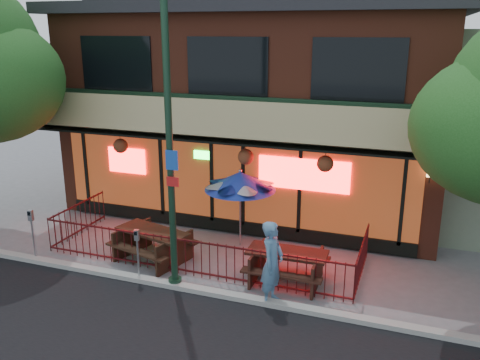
% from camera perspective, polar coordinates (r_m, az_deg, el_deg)
% --- Properties ---
extents(ground, '(80.00, 80.00, 0.00)m').
position_cam_1_polar(ground, '(13.05, -6.47, -10.89)').
color(ground, gray).
rests_on(ground, ground).
extents(curb, '(80.00, 0.25, 0.12)m').
position_cam_1_polar(curb, '(12.63, -7.50, -11.62)').
color(curb, '#999993').
rests_on(curb, ground).
extents(restaurant_building, '(12.96, 9.49, 8.05)m').
position_cam_1_polar(restaurant_building, '(18.30, 3.12, 10.71)').
color(restaurant_building, brown).
rests_on(restaurant_building, ground).
extents(patio_fence, '(8.44, 2.62, 1.00)m').
position_cam_1_polar(patio_fence, '(13.18, -5.59, -7.53)').
color(patio_fence, '#480F11').
rests_on(patio_fence, ground).
extents(street_light, '(0.43, 0.32, 7.00)m').
position_cam_1_polar(street_light, '(11.58, -7.84, 2.19)').
color(street_light, '#163322').
rests_on(street_light, ground).
extents(picnic_table_left, '(2.32, 1.98, 0.86)m').
position_cam_1_polar(picnic_table_left, '(13.89, -9.76, -6.70)').
color(picnic_table_left, '#311D11').
rests_on(picnic_table_left, ground).
extents(picnic_table_right, '(1.97, 1.53, 0.83)m').
position_cam_1_polar(picnic_table_right, '(12.60, 5.29, -9.13)').
color(picnic_table_right, '#361A12').
rests_on(picnic_table_right, ground).
extents(patio_umbrella, '(2.00, 2.00, 2.28)m').
position_cam_1_polar(patio_umbrella, '(14.12, 0.03, -0.09)').
color(patio_umbrella, gray).
rests_on(patio_umbrella, ground).
extents(pedestrian, '(0.54, 0.76, 1.96)m').
position_cam_1_polar(pedestrian, '(11.52, 3.63, -9.28)').
color(pedestrian, teal).
rests_on(pedestrian, ground).
extents(parking_meter_near, '(0.14, 0.12, 1.32)m').
position_cam_1_polar(parking_meter_near, '(12.80, -11.45, -7.28)').
color(parking_meter_near, gray).
rests_on(parking_meter_near, ground).
extents(parking_meter_far, '(0.14, 0.13, 1.43)m').
position_cam_1_polar(parking_meter_far, '(14.61, -22.33, -4.85)').
color(parking_meter_far, '#9FA1A7').
rests_on(parking_meter_far, ground).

